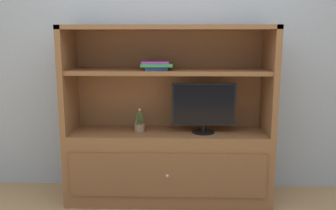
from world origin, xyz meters
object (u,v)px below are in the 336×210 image
Objects in this scene: potted_plant at (139,127)px; media_console at (168,147)px; magazine_stack at (156,65)px; tv_monitor at (204,106)px.

media_console is at bearing 0.57° from potted_plant.
magazine_stack reaches higher than potted_plant.
magazine_stack is at bearing 176.47° from tv_monitor.
potted_plant is at bearing 176.68° from magazine_stack.
tv_monitor is 2.36× the size of potted_plant.
tv_monitor is 0.60m from potted_plant.
tv_monitor is 1.73× the size of magazine_stack.
tv_monitor reaches higher than potted_plant.
tv_monitor is (0.31, -0.04, 0.38)m from media_console.
media_console is 0.74m from magazine_stack.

